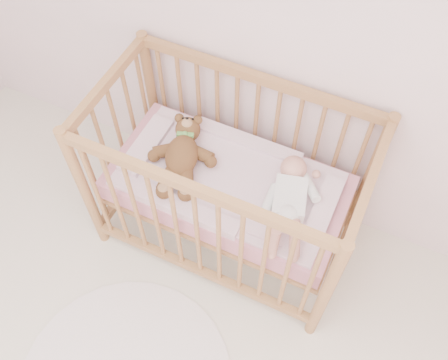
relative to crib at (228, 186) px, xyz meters
The scene contains 6 objects.
wall_back 0.94m from the crib, 90.82° to the left, with size 4.00×0.02×2.70m, color silver.
crib is the anchor object (origin of this frame).
mattress 0.01m from the crib, ahead, with size 1.22×0.62×0.13m, color pink.
blanket 0.06m from the crib, ahead, with size 1.10×0.58×0.06m, color #F5A9C7, non-canonical shape.
baby 0.36m from the crib, ahead, with size 0.29×0.60×0.14m, color white, non-canonical shape.
teddy_bear 0.29m from the crib, behind, with size 0.37×0.53×0.15m, color brown, non-canonical shape.
Camera 1 is at (0.60, 0.29, 2.67)m, focal length 40.00 mm.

